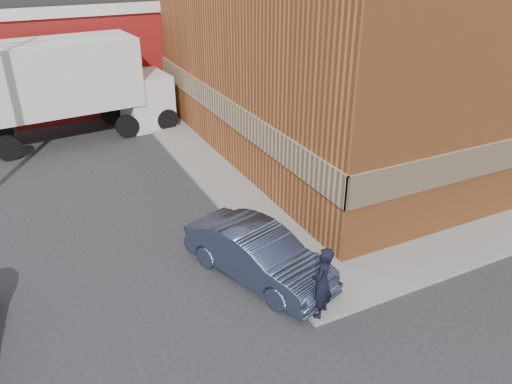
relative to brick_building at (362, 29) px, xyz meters
name	(u,v)px	position (x,y,z in m)	size (l,w,h in m)	color
ground	(295,280)	(-8.50, -9.00, -4.68)	(90.00, 90.00, 0.00)	#28282B
brick_building	(362,29)	(0.00, 0.00, 0.00)	(14.25, 18.25, 9.36)	#AD5B2C
sidewalk_west	(198,157)	(-7.90, 0.00, -4.62)	(1.80, 18.00, 0.12)	gray
warehouse	(0,56)	(-14.50, 11.00, -1.87)	(16.30, 8.30, 5.60)	maroon
man	(322,283)	(-8.70, -10.55, -3.63)	(0.68, 0.45, 1.86)	black
sedan	(258,254)	(-9.30, -8.41, -3.95)	(1.54, 4.42, 1.46)	#323A54
box_truck	(77,82)	(-11.64, 4.83, -2.14)	(9.14, 3.47, 4.41)	white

